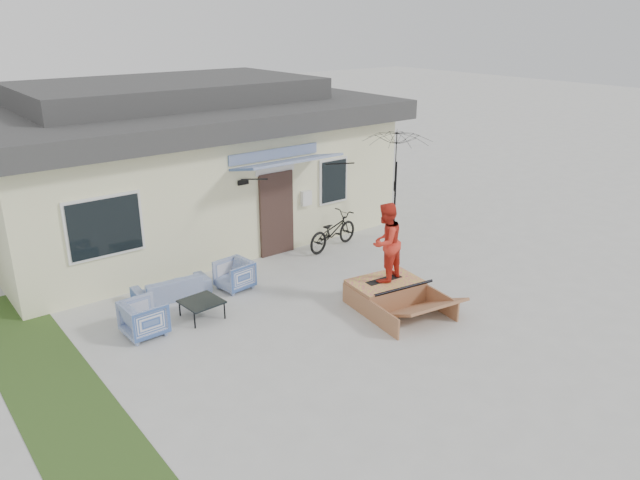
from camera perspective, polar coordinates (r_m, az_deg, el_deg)
ground at (r=11.74m, az=4.27°, el=-8.71°), size 90.00×90.00×0.00m
grass_strip at (r=11.26m, az=-23.95°, el=-11.93°), size 1.40×8.00×0.01m
house at (r=17.45m, az=-13.46°, el=7.37°), size 10.80×8.49×4.10m
loveseat at (r=13.39m, az=-13.68°, el=-3.96°), size 1.63×0.58×0.63m
armchair_left at (r=11.97m, az=-16.08°, el=-6.85°), size 0.72×0.76×0.76m
armchair_right at (r=13.51m, az=-7.99°, el=-3.11°), size 0.73×0.76×0.71m
coffee_table at (r=12.45m, az=-10.93°, el=-6.33°), size 0.79×0.79×0.36m
bicycle at (r=15.65m, az=1.19°, el=1.18°), size 1.83×0.95×1.12m
patio_umbrella at (r=16.12m, az=7.08°, el=6.03°), size 2.18×2.09×2.20m
skate_ramp at (r=12.88m, az=6.07°, el=-4.80°), size 1.69×2.10×0.48m
skateboard at (r=12.81m, az=5.98°, el=-3.65°), size 0.83×0.26×0.05m
skater at (r=12.49m, az=6.13°, el=-0.07°), size 0.94×0.82×1.65m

